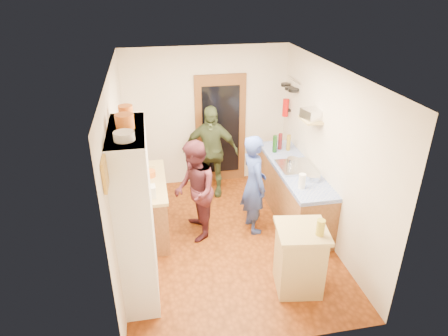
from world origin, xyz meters
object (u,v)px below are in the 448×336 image
object	(u,v)px
right_counter_base	(292,192)
person_back	(211,151)
person_hob	(256,185)
island_base	(299,260)
person_left	(196,190)
hutch_body	(135,215)

from	to	relation	value
right_counter_base	person_back	size ratio (longest dim) A/B	1.30
right_counter_base	person_back	distance (m)	1.61
person_hob	person_back	xyz separation A→B (m)	(-0.49, 1.28, 0.05)
island_base	person_back	bearing A→B (deg)	104.69
person_left	person_back	size ratio (longest dim) A/B	0.93
hutch_body	island_base	distance (m)	2.13
hutch_body	person_back	size ratio (longest dim) A/B	1.30
person_hob	person_left	xyz separation A→B (m)	(-0.92, 0.04, -0.01)
hutch_body	person_hob	xyz separation A→B (m)	(1.78, 0.99, -0.30)
island_base	person_left	world-z (taller)	person_left
right_counter_base	person_left	distance (m)	1.70
hutch_body	island_base	size ratio (longest dim) A/B	2.56
hutch_body	right_counter_base	distance (m)	2.90
right_counter_base	person_back	bearing A→B (deg)	141.39
person_hob	right_counter_base	bearing A→B (deg)	-74.57
island_base	person_hob	bearing A→B (deg)	98.38
person_back	hutch_body	bearing A→B (deg)	-105.37
person_hob	person_back	bearing A→B (deg)	13.50
hutch_body	person_left	size ratio (longest dim) A/B	1.40
right_counter_base	person_hob	world-z (taller)	person_hob
person_left	person_back	world-z (taller)	person_back
person_left	person_back	xyz separation A→B (m)	(0.43, 1.23, 0.06)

